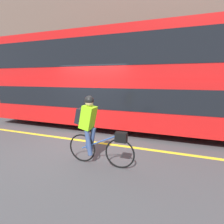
{
  "coord_description": "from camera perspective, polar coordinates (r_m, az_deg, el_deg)",
  "views": [
    {
      "loc": [
        2.82,
        -4.86,
        2.03
      ],
      "look_at": [
        0.99,
        0.16,
        1.0
      ],
      "focal_mm": 28.0,
      "sensor_mm": 36.0,
      "label": 1
    }
  ],
  "objects": [
    {
      "name": "bus",
      "position": [
        7.19,
        1.59,
        11.11
      ],
      "size": [
        10.47,
        2.6,
        3.72
      ],
      "color": "black",
      "rests_on": "ground_plane"
    },
    {
      "name": "sidewalk_curb",
      "position": [
        10.77,
        4.55,
        0.36
      ],
      "size": [
        60.0,
        2.24,
        0.13
      ],
      "color": "gray",
      "rests_on": "ground_plane"
    },
    {
      "name": "cyclist_on_bike",
      "position": [
        4.12,
        -6.17,
        -5.3
      ],
      "size": [
        1.67,
        0.32,
        1.64
      ],
      "color": "black",
      "rests_on": "ground_plane"
    },
    {
      "name": "building_facade",
      "position": [
        12.01,
        6.61,
        21.08
      ],
      "size": [
        60.0,
        0.3,
        8.33
      ],
      "color": "brown",
      "rests_on": "ground_plane"
    },
    {
      "name": "road_center_line",
      "position": [
        5.95,
        -9.72,
        -9.16
      ],
      "size": [
        50.0,
        0.14,
        0.01
      ],
      "primitive_type": "cube",
      "color": "yellow",
      "rests_on": "ground_plane"
    },
    {
      "name": "ground_plane",
      "position": [
        5.97,
        -9.6,
        -9.12
      ],
      "size": [
        80.0,
        80.0,
        0.0
      ],
      "primitive_type": "plane",
      "color": "#424244"
    },
    {
      "name": "trash_bin",
      "position": [
        10.19,
        19.86,
        2.38
      ],
      "size": [
        0.45,
        0.45,
        1.01
      ],
      "color": "#262628",
      "rests_on": "sidewalk_curb"
    }
  ]
}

